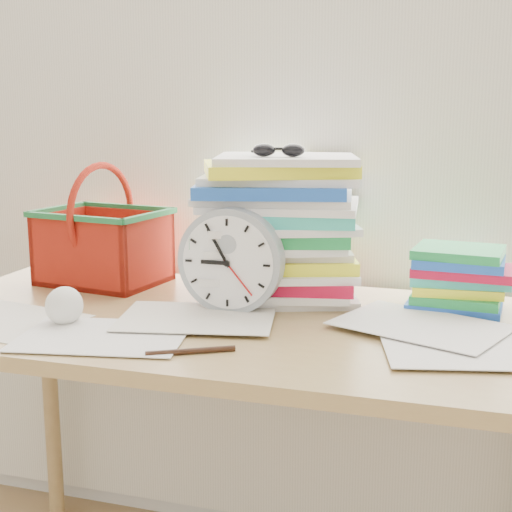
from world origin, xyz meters
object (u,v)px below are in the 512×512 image
(paper_stack, at_px, (277,227))
(basket, at_px, (102,225))
(clock, at_px, (231,261))
(book_stack, at_px, (458,279))
(desk, at_px, (230,351))

(paper_stack, height_order, basket, paper_stack)
(clock, relative_size, book_stack, 0.97)
(clock, bearing_deg, paper_stack, 68.75)
(paper_stack, distance_m, basket, 0.46)
(basket, bearing_deg, desk, -18.18)
(desk, xyz_separation_m, book_stack, (0.46, 0.20, 0.14))
(book_stack, bearing_deg, paper_stack, -179.47)
(desk, height_order, basket, basket)
(paper_stack, xyz_separation_m, basket, (-0.46, 0.01, -0.02))
(desk, distance_m, clock, 0.19)
(paper_stack, relative_size, basket, 1.25)
(clock, bearing_deg, book_stack, 18.76)
(desk, xyz_separation_m, paper_stack, (0.05, 0.19, 0.24))
(clock, bearing_deg, desk, -76.39)
(paper_stack, xyz_separation_m, book_stack, (0.41, 0.00, -0.10))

